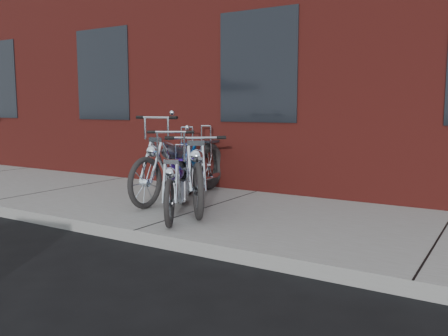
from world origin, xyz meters
The scene contains 6 objects.
ground centered at (0.00, 0.00, 0.00)m, with size 120.00×120.00×0.00m, color black.
sidewalk centered at (0.00, 1.50, 0.07)m, with size 22.00×3.00×0.15m, color slate.
building_brick centered at (0.00, 8.00, 4.00)m, with size 22.00×10.00×8.00m, color maroon.
chopper_purple centered at (-0.12, 0.96, 0.51)m, with size 1.10×1.75×1.12m.
chopper_blue centered at (-0.28, 1.53, 0.60)m, with size 1.72×1.97×1.09m.
chopper_third centered at (-0.72, 1.92, 0.60)m, with size 0.61×2.51×1.27m.
Camera 1 is at (3.63, -3.93, 1.53)m, focal length 38.00 mm.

